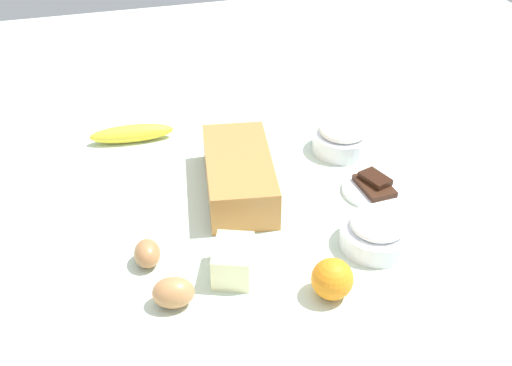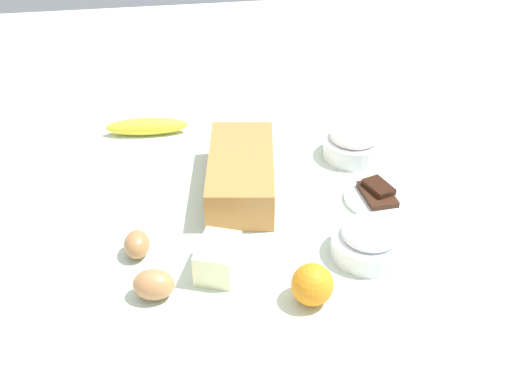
{
  "view_description": "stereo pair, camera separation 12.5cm",
  "coord_description": "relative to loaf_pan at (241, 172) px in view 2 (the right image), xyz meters",
  "views": [
    {
      "loc": [
        -0.99,
        0.28,
        0.75
      ],
      "look_at": [
        0.0,
        0.0,
        0.04
      ],
      "focal_mm": 44.36,
      "sensor_mm": 36.0,
      "label": 1
    },
    {
      "loc": [
        -1.02,
        0.16,
        0.75
      ],
      "look_at": [
        0.0,
        0.0,
        0.04
      ],
      "focal_mm": 44.36,
      "sensor_mm": 36.0,
      "label": 2
    }
  ],
  "objects": [
    {
      "name": "sugar_bowl",
      "position": [
        -0.23,
        -0.2,
        -0.01
      ],
      "size": [
        0.13,
        0.13,
        0.06
      ],
      "color": "white",
      "rests_on": "ground_plane"
    },
    {
      "name": "flour_bowl",
      "position": [
        0.09,
        -0.26,
        -0.01
      ],
      "size": [
        0.13,
        0.13,
        0.07
      ],
      "color": "white",
      "rests_on": "ground_plane"
    },
    {
      "name": "egg_near_butter",
      "position": [
        -0.17,
        0.21,
        -0.02
      ],
      "size": [
        0.06,
        0.05,
        0.05
      ],
      "primitive_type": "ellipsoid",
      "rotation": [
        0.0,
        1.57,
        6.21
      ],
      "color": "#AC7446",
      "rests_on": "ground_plane"
    },
    {
      "name": "banana",
      "position": [
        0.26,
        0.19,
        -0.02
      ],
      "size": [
        0.06,
        0.19,
        0.04
      ],
      "primitive_type": "ellipsoid",
      "rotation": [
        0.0,
        0.0,
        1.51
      ],
      "color": "yellow",
      "rests_on": "ground_plane"
    },
    {
      "name": "ground_plane",
      "position": [
        -0.04,
        -0.02,
        -0.05
      ],
      "size": [
        2.4,
        2.4,
        0.02
      ],
      "primitive_type": "cube",
      "color": "silver"
    },
    {
      "name": "orange_fruit",
      "position": [
        -0.33,
        -0.07,
        -0.01
      ],
      "size": [
        0.07,
        0.07,
        0.07
      ],
      "primitive_type": "sphere",
      "color": "orange",
      "rests_on": "ground_plane"
    },
    {
      "name": "chocolate_plate",
      "position": [
        -0.08,
        -0.26,
        -0.03
      ],
      "size": [
        0.13,
        0.13,
        0.03
      ],
      "color": "white",
      "rests_on": "ground_plane"
    },
    {
      "name": "egg_beside_bowl",
      "position": [
        -0.28,
        0.18,
        -0.02
      ],
      "size": [
        0.06,
        0.08,
        0.05
      ],
      "primitive_type": "ellipsoid",
      "rotation": [
        0.0,
        1.57,
        4.53
      ],
      "color": "#BA7E4C",
      "rests_on": "ground_plane"
    },
    {
      "name": "butter_block",
      "position": [
        -0.24,
        0.07,
        -0.01
      ],
      "size": [
        0.11,
        0.09,
        0.06
      ],
      "primitive_type": "cube",
      "rotation": [
        0.0,
        0.0,
        -0.37
      ],
      "color": "#F4EDB2",
      "rests_on": "ground_plane"
    },
    {
      "name": "loaf_pan",
      "position": [
        0.0,
        0.0,
        0.0
      ],
      "size": [
        0.3,
        0.17,
        0.08
      ],
      "rotation": [
        0.0,
        0.0,
        -0.15
      ],
      "color": "#B77A3D",
      "rests_on": "ground_plane"
    }
  ]
}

